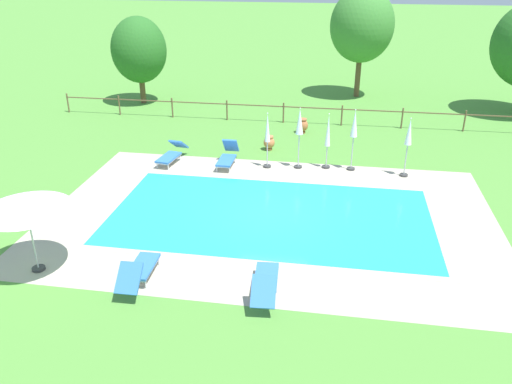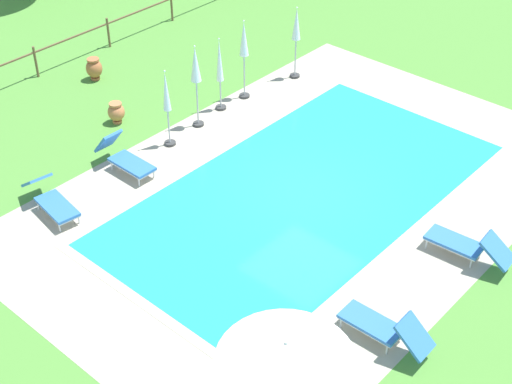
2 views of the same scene
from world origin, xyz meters
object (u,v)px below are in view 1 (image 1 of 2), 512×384
object	(u,v)px
sun_lounger_north_mid	(139,270)
sun_lounger_north_end	(266,281)
sun_lounger_north_near_steps	(228,156)
patio_umbrella_open_foreground	(25,203)
tree_west_mid	(139,50)
sun_lounger_north_far	(172,154)
terracotta_urn_by_tree	(303,125)
patio_umbrella_closed_row_centre	(328,135)
patio_umbrella_closed_row_east	(409,137)
patio_umbrella_closed_row_mid_west	(300,126)
terracotta_urn_near_fence	(269,142)
patio_umbrella_closed_row_west	(354,129)
tree_far_west	(362,26)
patio_umbrella_closed_row_mid_east	(267,134)

from	to	relation	value
sun_lounger_north_mid	sun_lounger_north_end	bearing A→B (deg)	0.51
sun_lounger_north_near_steps	patio_umbrella_open_foreground	size ratio (longest dim) A/B	0.78
sun_lounger_north_end	tree_west_mid	size ratio (longest dim) A/B	0.42
sun_lounger_north_far	terracotta_urn_by_tree	xyz separation A→B (m)	(5.10, 4.71, 0.02)
patio_umbrella_closed_row_centre	tree_west_mid	size ratio (longest dim) A/B	0.47
sun_lounger_north_mid	patio_umbrella_closed_row_east	world-z (taller)	patio_umbrella_closed_row_east
terracotta_urn_by_tree	tree_west_mid	xyz separation A→B (m)	(-9.63, 4.08, 2.63)
patio_umbrella_closed_row_mid_west	terracotta_urn_by_tree	bearing A→B (deg)	92.35
terracotta_urn_by_tree	terracotta_urn_near_fence	bearing A→B (deg)	-116.16
sun_lounger_north_near_steps	terracotta_urn_near_fence	xyz separation A→B (m)	(1.44, 2.08, -0.05)
terracotta_urn_by_tree	tree_west_mid	size ratio (longest dim) A/B	0.15
patio_umbrella_closed_row_west	sun_lounger_north_far	bearing A→B (deg)	-177.26
sun_lounger_north_near_steps	patio_umbrella_closed_row_east	world-z (taller)	patio_umbrella_closed_row_east
sun_lounger_north_end	terracotta_urn_by_tree	xyz separation A→B (m)	(-0.10, 13.18, 0.02)
patio_umbrella_closed_row_east	tree_far_west	distance (m)	12.63
patio_umbrella_closed_row_mid_west	patio_umbrella_closed_row_east	xyz separation A→B (m)	(4.19, -0.19, -0.16)
patio_umbrella_closed_row_mid_west	sun_lounger_north_far	bearing A→B (deg)	-177.59
sun_lounger_north_far	patio_umbrella_closed_row_west	distance (m)	7.55
tree_west_mid	patio_umbrella_closed_row_mid_west	bearing A→B (deg)	-41.13
sun_lounger_north_end	patio_umbrella_closed_row_mid_east	xyz separation A→B (m)	(-1.18, 8.55, 1.07)
patio_umbrella_open_foreground	tree_far_west	bearing A→B (deg)	66.58
sun_lounger_north_end	patio_umbrella_closed_row_west	size ratio (longest dim) A/B	0.81
terracotta_urn_near_fence	sun_lounger_north_end	bearing A→B (deg)	-82.56
sun_lounger_north_mid	patio_umbrella_open_foreground	world-z (taller)	patio_umbrella_open_foreground
sun_lounger_north_end	patio_umbrella_closed_row_mid_east	bearing A→B (deg)	97.85
sun_lounger_north_near_steps	patio_umbrella_closed_row_mid_west	distance (m)	3.22
patio_umbrella_closed_row_east	patio_umbrella_closed_row_mid_east	bearing A→B (deg)	179.51
patio_umbrella_closed_row_east	terracotta_urn_by_tree	xyz separation A→B (m)	(-4.37, 4.68, -1.23)
sun_lounger_north_far	sun_lounger_north_end	world-z (taller)	sun_lounger_north_end
sun_lounger_north_far	patio_umbrella_closed_row_centre	bearing A→B (deg)	3.54
patio_umbrella_closed_row_centre	patio_umbrella_closed_row_east	bearing A→B (deg)	-6.76
tree_far_west	patio_umbrella_closed_row_mid_east	bearing A→B (deg)	-107.13
patio_umbrella_closed_row_mid_west	terracotta_urn_near_fence	distance (m)	2.78
sun_lounger_north_mid	patio_umbrella_closed_row_west	xyz separation A→B (m)	(5.60, 8.86, 1.37)
tree_far_west	tree_west_mid	bearing A→B (deg)	-164.13
sun_lounger_north_far	sun_lounger_north_near_steps	bearing A→B (deg)	0.75
sun_lounger_north_mid	patio_umbrella_closed_row_mid_west	world-z (taller)	patio_umbrella_closed_row_mid_west
sun_lounger_north_far	patio_umbrella_open_foreground	distance (m)	8.66
patio_umbrella_closed_row_mid_east	terracotta_urn_near_fence	world-z (taller)	patio_umbrella_closed_row_mid_east
sun_lounger_north_end	terracotta_urn_near_fence	size ratio (longest dim) A/B	3.18
sun_lounger_north_far	patio_umbrella_closed_row_east	bearing A→B (deg)	0.21
sun_lounger_north_near_steps	patio_umbrella_open_foreground	xyz separation A→B (m)	(-3.56, -8.44, 1.67)
sun_lounger_north_far	patio_umbrella_closed_row_mid_west	size ratio (longest dim) A/B	0.82
patio_umbrella_open_foreground	patio_umbrella_closed_row_west	size ratio (longest dim) A/B	0.94
patio_umbrella_open_foreground	patio_umbrella_closed_row_mid_west	distance (m)	10.79
sun_lounger_north_end	patio_umbrella_closed_row_west	world-z (taller)	patio_umbrella_closed_row_west
sun_lounger_north_end	tree_west_mid	world-z (taller)	tree_west_mid
patio_umbrella_closed_row_mid_west	terracotta_urn_near_fence	bearing A→B (deg)	127.79
patio_umbrella_closed_row_mid_east	patio_umbrella_open_foreground	bearing A→B (deg)	-121.50
sun_lounger_north_mid	sun_lounger_north_near_steps	bearing A→B (deg)	86.20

